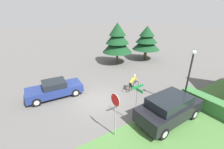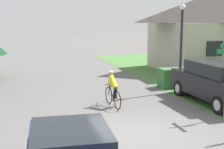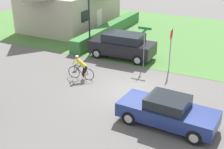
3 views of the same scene
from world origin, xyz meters
TOP-DOWN VIEW (x-y plane):
  - ground_plane at (0.00, 0.00)m, footprint 140.00×140.00m
  - grass_verge_right at (11.62, 4.00)m, footprint 16.00×36.00m
  - hedge_row at (9.43, 6.17)m, footprint 11.47×0.90m
  - sedan_left_lane at (-2.38, -2.74)m, footprint 2.06×4.53m
  - cyclist at (0.29, 3.47)m, footprint 0.44×1.71m
  - parked_suv_right at (4.75, 2.78)m, footprint 2.08×4.58m
  - stop_sign at (3.98, -0.90)m, footprint 0.74×0.07m
  - street_lamp at (4.28, 5.17)m, footprint 0.29×0.29m
  - street_name_sign at (3.79, 0.80)m, footprint 0.90×0.90m

SIDE VIEW (x-z plane):
  - ground_plane at x=0.00m, z-range 0.00..0.00m
  - grass_verge_right at x=11.62m, z-range 0.00..0.01m
  - hedge_row at x=9.43m, z-range 0.00..1.02m
  - sedan_left_lane at x=-2.38m, z-range -0.01..1.41m
  - cyclist at x=0.29m, z-range -0.04..1.46m
  - parked_suv_right at x=4.75m, z-range 0.03..1.82m
  - street_name_sign at x=3.79m, z-range 0.52..3.23m
  - stop_sign at x=3.98m, z-range 0.59..3.37m
  - street_lamp at x=4.28m, z-range 0.57..4.96m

